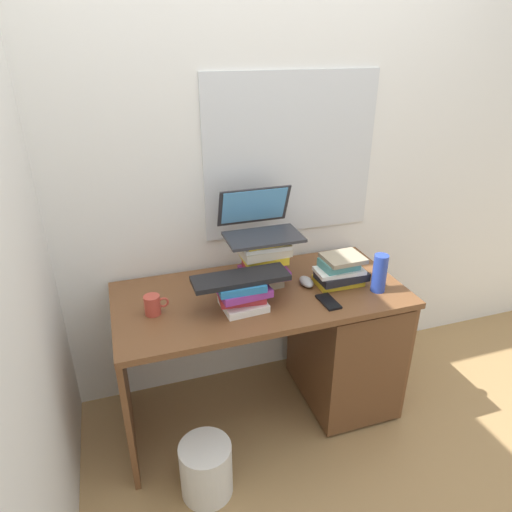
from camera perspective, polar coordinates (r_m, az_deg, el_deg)
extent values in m
plane|color=#9E7A4C|center=(2.58, 0.52, -18.52)|extent=(6.00, 6.00, 0.00)
cube|color=white|center=(2.26, -2.40, 12.85)|extent=(6.00, 0.05, 2.60)
cube|color=silver|center=(2.33, 4.44, 12.41)|extent=(0.90, 0.01, 0.80)
cube|color=silver|center=(1.85, -28.27, 6.91)|extent=(0.05, 6.00, 2.60)
cube|color=brown|center=(2.15, 0.60, -4.94)|extent=(1.36, 0.65, 0.03)
cube|color=brown|center=(2.28, -16.17, -15.26)|extent=(0.02, 0.59, 0.69)
cube|color=brown|center=(2.61, 14.80, -9.25)|extent=(0.02, 0.59, 0.69)
cube|color=brown|center=(2.49, 10.89, -10.71)|extent=(0.41, 0.55, 0.66)
cube|color=gray|center=(2.21, 0.66, -3.03)|extent=(0.19, 0.16, 0.04)
cube|color=#8C338C|center=(2.19, 1.02, -2.09)|extent=(0.23, 0.16, 0.04)
cube|color=#B22D33|center=(2.18, 0.77, -1.01)|extent=(0.17, 0.13, 0.04)
cube|color=yellow|center=(2.16, 0.95, -0.06)|extent=(0.20, 0.18, 0.04)
cube|color=beige|center=(2.15, 0.89, 0.87)|extent=(0.24, 0.20, 0.04)
cube|color=white|center=(2.13, 1.08, 1.50)|extent=(0.23, 0.17, 0.02)
cube|color=yellow|center=(2.12, 1.19, 2.08)|extent=(0.23, 0.17, 0.02)
cube|color=white|center=(2.03, -1.59, -6.05)|extent=(0.20, 0.18, 0.03)
cube|color=#B22D33|center=(2.02, -1.82, -5.01)|extent=(0.21, 0.15, 0.04)
cube|color=#8C338C|center=(1.99, -1.58, -4.29)|extent=(0.23, 0.18, 0.03)
cube|color=#2672B2|center=(1.98, -2.16, -3.38)|extent=(0.20, 0.19, 0.03)
cube|color=yellow|center=(2.25, 10.26, -3.04)|extent=(0.22, 0.14, 0.03)
cube|color=black|center=(2.22, 10.70, -2.44)|extent=(0.24, 0.14, 0.04)
cube|color=white|center=(2.21, 10.40, -1.82)|extent=(0.23, 0.13, 0.02)
cube|color=teal|center=(2.20, 10.34, -0.97)|extent=(0.18, 0.13, 0.04)
cube|color=gray|center=(2.19, 10.88, -0.26)|extent=(0.19, 0.16, 0.02)
cube|color=#2D2D33|center=(2.11, 0.95, 2.40)|extent=(0.35, 0.21, 0.01)
cube|color=#2D2D33|center=(2.20, -0.27, 6.31)|extent=(0.35, 0.08, 0.20)
cube|color=#59A5E5|center=(2.19, -0.22, 6.32)|extent=(0.32, 0.07, 0.17)
cube|color=black|center=(1.96, -1.94, -2.77)|extent=(0.42, 0.14, 0.02)
ellipsoid|color=#A5A8AD|center=(2.21, 6.34, -3.22)|extent=(0.06, 0.10, 0.04)
cylinder|color=#B23F33|center=(2.02, -12.87, -6.01)|extent=(0.07, 0.07, 0.09)
torus|color=#B23F33|center=(2.02, -11.55, -5.72)|extent=(0.05, 0.01, 0.05)
cylinder|color=#263FA5|center=(2.19, 15.24, -2.09)|extent=(0.07, 0.07, 0.19)
cube|color=black|center=(2.09, 9.07, -5.69)|extent=(0.07, 0.14, 0.01)
cylinder|color=silver|center=(2.17, -6.27, -25.02)|extent=(0.23, 0.23, 0.26)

